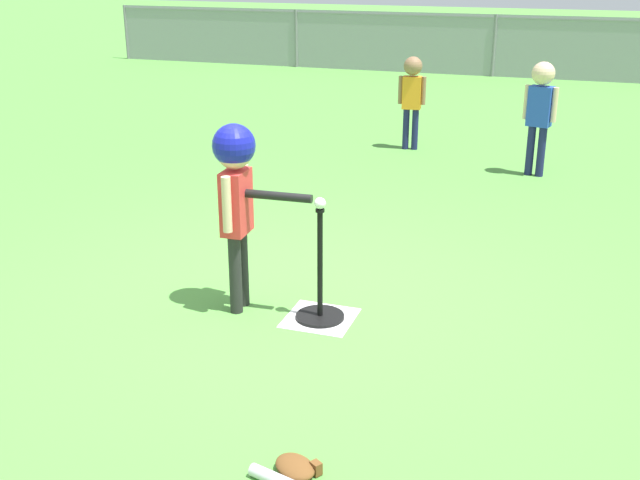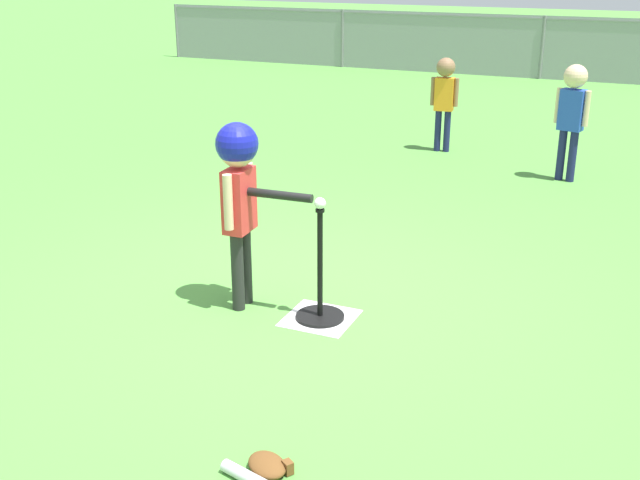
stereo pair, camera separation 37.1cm
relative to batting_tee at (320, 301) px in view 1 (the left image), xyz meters
The scene contains 9 objects.
ground_plane 0.33m from the batting_tee, 148.93° to the left, with size 60.00×60.00×0.00m, color #51933D.
home_plate 0.12m from the batting_tee, ahead, with size 0.44×0.44×0.01m, color white.
batting_tee is the anchor object (origin of this frame).
baseball_on_tee 0.67m from the batting_tee, ahead, with size 0.07×0.07×0.07m, color white.
batter_child 0.95m from the batting_tee, behind, with size 0.65×0.36×1.26m.
fielder_near_left 4.80m from the batting_tee, 95.65° to the left, with size 0.33×0.22×1.11m.
fielder_deep_right 4.21m from the batting_tee, 75.37° to the left, with size 0.35×0.24×1.20m.
glove_near_bats 1.62m from the batting_tee, 75.03° to the right, with size 0.27×0.25×0.07m.
outfield_fence 10.97m from the batting_tee, 91.38° to the left, with size 16.06×0.06×1.15m.
Camera 1 is at (1.75, -4.51, 2.27)m, focal length 43.65 mm.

